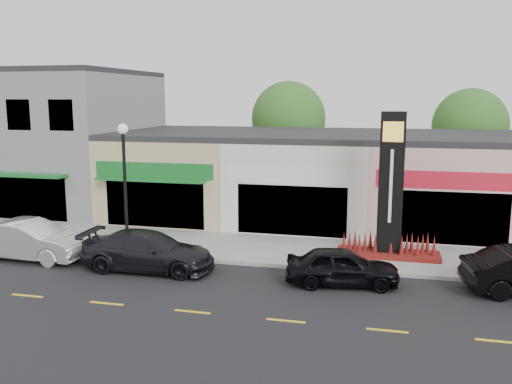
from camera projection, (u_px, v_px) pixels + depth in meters
ground at (301, 288)px, 19.32m from camera, size 120.00×120.00×0.00m
sidewalk at (317, 252)px, 23.47m from camera, size 52.00×4.30×0.15m
curb at (309, 268)px, 21.32m from camera, size 52.00×0.20×0.15m
building_grey_2story at (45, 139)px, 33.75m from camera, size 12.00×10.95×8.30m
shop_beige at (189, 171)px, 31.84m from camera, size 7.00×10.85×4.80m
shop_cream at (307, 175)px, 30.24m from camera, size 7.00×10.01×4.80m
shop_pink_w at (438, 180)px, 28.62m from camera, size 7.00×10.01×4.80m
tree_rear_west at (289, 119)px, 38.01m from camera, size 5.20×5.20×7.83m
tree_rear_mid at (470, 125)px, 35.30m from camera, size 4.80×4.80×7.29m
lamp_west_near at (125, 174)px, 22.96m from camera, size 0.44×0.44×5.47m
pylon_sign at (390, 206)px, 22.25m from camera, size 4.20×1.30×6.00m
car_white_van at (30, 240)px, 22.59m from camera, size 1.92×5.04×1.64m
car_dark_sedan at (148, 251)px, 21.19m from camera, size 2.22×5.29×1.53m
car_black_sedan at (342, 267)px, 19.49m from camera, size 2.17×4.24×1.38m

